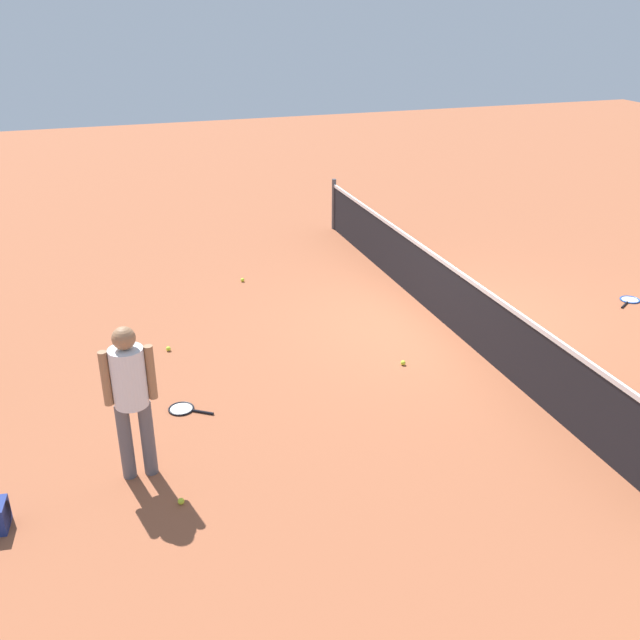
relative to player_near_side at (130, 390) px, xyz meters
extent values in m
plane|color=#9E5638|center=(-2.42, 4.76, -1.01)|extent=(40.00, 40.00, 0.00)
cylinder|color=#4C4C51|center=(-7.42, 4.76, -0.47)|extent=(0.09, 0.09, 1.07)
cube|color=black|center=(-2.42, 4.76, -0.55)|extent=(10.00, 0.02, 0.91)
cube|color=white|center=(-2.42, 4.76, -0.07)|extent=(10.00, 0.04, 0.06)
cylinder|color=#595960|center=(0.00, -0.11, -0.58)|extent=(0.14, 0.14, 0.85)
cylinder|color=#595960|center=(0.00, 0.11, -0.58)|extent=(0.14, 0.14, 0.85)
cylinder|color=white|center=(0.00, 0.00, 0.15)|extent=(0.35, 0.35, 0.62)
cylinder|color=#9E704C|center=(-0.01, -0.21, 0.17)|extent=(0.09, 0.09, 0.58)
cylinder|color=#9E704C|center=(0.01, 0.21, 0.17)|extent=(0.09, 0.09, 0.58)
sphere|color=#9E704C|center=(0.00, 0.00, 0.58)|extent=(0.24, 0.24, 0.23)
torus|color=black|center=(-1.14, 0.59, -1.00)|extent=(0.44, 0.44, 0.02)
cylinder|color=silver|center=(-1.14, 0.59, -1.00)|extent=(0.37, 0.37, 0.00)
cylinder|color=black|center=(-0.97, 0.82, -0.99)|extent=(0.19, 0.25, 0.03)
torus|color=blue|center=(-2.18, 8.07, -1.00)|extent=(0.44, 0.44, 0.02)
cylinder|color=silver|center=(-2.18, 8.07, -1.00)|extent=(0.37, 0.37, 0.00)
cylinder|color=black|center=(-2.03, 7.84, -0.99)|extent=(0.18, 0.25, 0.03)
sphere|color=#C6E033|center=(-1.32, 3.61, -0.98)|extent=(0.07, 0.07, 0.07)
sphere|color=#C6E033|center=(-2.75, 0.64, -0.98)|extent=(0.07, 0.07, 0.07)
sphere|color=#C6E033|center=(0.62, 0.33, -0.98)|extent=(0.07, 0.07, 0.07)
sphere|color=#C6E033|center=(-5.01, 2.22, -0.98)|extent=(0.07, 0.07, 0.07)
cylinder|color=black|center=(0.43, -1.30, -0.87)|extent=(0.28, 0.13, 0.27)
camera|label=1|loc=(6.34, -0.14, 3.56)|focal=39.73mm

